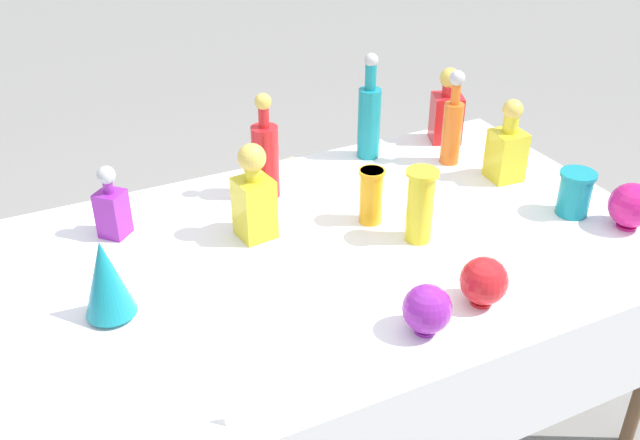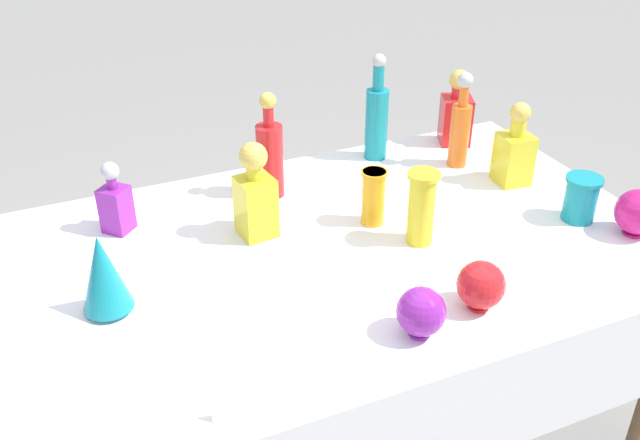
{
  "view_description": "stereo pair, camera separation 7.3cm",
  "coord_description": "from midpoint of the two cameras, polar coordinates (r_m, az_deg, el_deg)",
  "views": [
    {
      "loc": [
        -0.76,
        -1.55,
        1.89
      ],
      "look_at": [
        0.0,
        0.0,
        0.86
      ],
      "focal_mm": 40.0,
      "sensor_mm": 36.0,
      "label": 1
    },
    {
      "loc": [
        -0.69,
        -1.58,
        1.89
      ],
      "look_at": [
        0.0,
        0.0,
        0.86
      ],
      "focal_mm": 40.0,
      "sensor_mm": 36.0,
      "label": 2
    }
  ],
  "objects": [
    {
      "name": "round_bowl_1",
      "position": [
        2.31,
        24.93,
        0.57
      ],
      "size": [
        0.14,
        0.14,
        0.14
      ],
      "color": "#C61972",
      "rests_on": "display_table"
    },
    {
      "name": "slender_vase_3",
      "position": [
        2.33,
        21.02,
        1.74
      ],
      "size": [
        0.11,
        0.11,
        0.14
      ],
      "color": "teal",
      "rests_on": "display_table"
    },
    {
      "name": "tall_bottle_1",
      "position": [
        2.54,
        11.98,
        7.29
      ],
      "size": [
        0.07,
        0.07,
        0.34
      ],
      "color": "orange",
      "rests_on": "display_table"
    },
    {
      "name": "cardboard_box_behind_right",
      "position": [
        3.25,
        -8.01,
        -1.8
      ],
      "size": [
        0.52,
        0.54,
        0.39
      ],
      "color": "tan",
      "rests_on": "ground"
    },
    {
      "name": "ground_plane",
      "position": [
        2.56,
        0.85,
        -16.8
      ],
      "size": [
        40.0,
        40.0,
        0.0
      ],
      "primitive_type": "plane",
      "color": "gray"
    },
    {
      "name": "round_bowl_0",
      "position": [
        1.85,
        13.85,
        -5.09
      ],
      "size": [
        0.12,
        0.12,
        0.13
      ],
      "color": "red",
      "rests_on": "display_table"
    },
    {
      "name": "square_decanter_3",
      "position": [
        2.18,
        -15.15,
        1.35
      ],
      "size": [
        0.11,
        0.11,
        0.23
      ],
      "color": "purple",
      "rests_on": "display_table"
    },
    {
      "name": "square_decanter_0",
      "position": [
        2.72,
        11.61,
        8.4
      ],
      "size": [
        0.14,
        0.14,
        0.28
      ],
      "color": "red",
      "rests_on": "display_table"
    },
    {
      "name": "tall_bottle_0",
      "position": [
        2.55,
        5.39,
        8.17
      ],
      "size": [
        0.08,
        0.08,
        0.38
      ],
      "color": "teal",
      "rests_on": "display_table"
    },
    {
      "name": "tall_bottle_2",
      "position": [
        2.29,
        -3.12,
        5.2
      ],
      "size": [
        0.09,
        0.09,
        0.35
      ],
      "color": "red",
      "rests_on": "display_table"
    },
    {
      "name": "square_decanter_2",
      "position": [
        2.47,
        16.12,
        5.33
      ],
      "size": [
        0.11,
        0.11,
        0.29
      ],
      "color": "yellow",
      "rests_on": "display_table"
    },
    {
      "name": "slender_vase_0",
      "position": [
        2.06,
        9.13,
        1.14
      ],
      "size": [
        0.1,
        0.1,
        0.23
      ],
      "color": "yellow",
      "rests_on": "display_table"
    },
    {
      "name": "price_tag_center",
      "position": [
        1.55,
        -6.38,
        -15.01
      ],
      "size": [
        0.05,
        0.03,
        0.04
      ],
      "primitive_type": "cube",
      "rotation": [
        -0.21,
        0.0,
        -0.22
      ],
      "color": "white",
      "rests_on": "display_table"
    },
    {
      "name": "cardboard_box_behind_left",
      "position": [
        3.35,
        -3.3,
        -0.26
      ],
      "size": [
        0.58,
        0.46,
        0.41
      ],
      "color": "tan",
      "rests_on": "ground"
    },
    {
      "name": "round_bowl_2",
      "position": [
        1.74,
        9.29,
        -7.28
      ],
      "size": [
        0.12,
        0.12,
        0.13
      ],
      "color": "purple",
      "rests_on": "display_table"
    },
    {
      "name": "display_table",
      "position": [
        2.06,
        1.45,
        -4.13
      ],
      "size": [
        2.03,
        1.19,
        0.76
      ],
      "color": "white",
      "rests_on": "ground"
    },
    {
      "name": "fluted_vase_0",
      "position": [
        1.83,
        -15.88,
        -4.13
      ],
      "size": [
        0.13,
        0.13,
        0.22
      ],
      "color": "teal",
      "rests_on": "display_table"
    },
    {
      "name": "square_decanter_1",
      "position": [
        2.07,
        -4.2,
        2.01
      ],
      "size": [
        0.11,
        0.11,
        0.3
      ],
      "color": "yellow",
      "rests_on": "display_table"
    },
    {
      "name": "slender_vase_1",
      "position": [
        2.16,
        5.26,
        1.97
      ],
      "size": [
        0.08,
        0.08,
        0.18
      ],
      "color": "orange",
      "rests_on": "display_table"
    }
  ]
}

